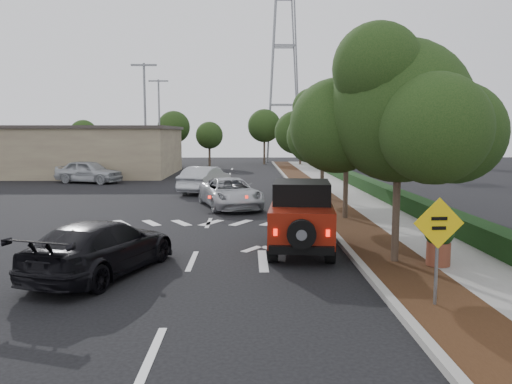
{
  "coord_description": "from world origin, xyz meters",
  "views": [
    {
      "loc": [
        1.58,
        -13.79,
        3.6
      ],
      "look_at": [
        1.86,
        3.0,
        1.61
      ],
      "focal_mm": 35.0,
      "sensor_mm": 36.0,
      "label": 1
    }
  ],
  "objects_px": {
    "red_jeep": "(301,216)",
    "black_suv_oncoming": "(102,247)",
    "silver_suv_ahead": "(230,193)",
    "speed_hump_sign": "(438,237)"
  },
  "relations": [
    {
      "from": "black_suv_oncoming",
      "to": "speed_hump_sign",
      "type": "height_order",
      "value": "speed_hump_sign"
    },
    {
      "from": "silver_suv_ahead",
      "to": "black_suv_oncoming",
      "type": "xyz_separation_m",
      "value": [
        -2.87,
        -11.44,
        -0.01
      ]
    },
    {
      "from": "red_jeep",
      "to": "silver_suv_ahead",
      "type": "xyz_separation_m",
      "value": [
        -2.5,
        8.89,
        -0.37
      ]
    },
    {
      "from": "red_jeep",
      "to": "speed_hump_sign",
      "type": "distance_m",
      "value": 5.75
    },
    {
      "from": "silver_suv_ahead",
      "to": "speed_hump_sign",
      "type": "xyz_separation_m",
      "value": [
        4.68,
        -14.18,
        0.82
      ]
    },
    {
      "from": "red_jeep",
      "to": "black_suv_oncoming",
      "type": "relative_size",
      "value": 0.88
    },
    {
      "from": "red_jeep",
      "to": "black_suv_oncoming",
      "type": "height_order",
      "value": "red_jeep"
    },
    {
      "from": "red_jeep",
      "to": "silver_suv_ahead",
      "type": "distance_m",
      "value": 9.24
    },
    {
      "from": "silver_suv_ahead",
      "to": "black_suv_oncoming",
      "type": "distance_m",
      "value": 11.8
    },
    {
      "from": "speed_hump_sign",
      "to": "red_jeep",
      "type": "bearing_deg",
      "value": 109.53
    }
  ]
}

